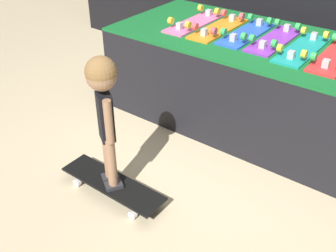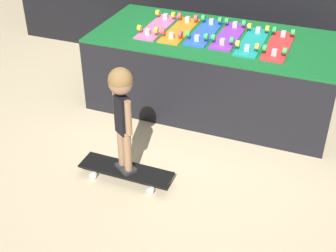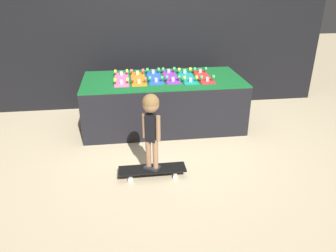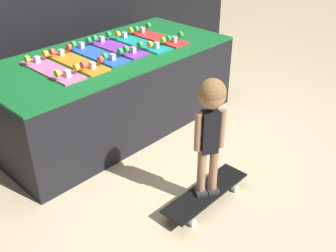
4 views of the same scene
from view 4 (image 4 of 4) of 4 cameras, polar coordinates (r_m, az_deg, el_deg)
The scene contains 10 objects.
ground_plane at distance 3.34m, azimuth -1.22°, elevation -3.03°, with size 16.00×16.00×0.00m, color beige.
display_rack at distance 3.56m, azimuth -8.10°, elevation 5.25°, with size 2.16×1.02×0.69m.
skateboard_pink_on_rack at distance 3.13m, azimuth -16.50°, elevation 7.96°, with size 0.19×0.63×0.09m.
skateboard_orange_on_rack at distance 3.24m, azimuth -13.15°, elevation 9.16°, with size 0.19×0.63×0.09m.
skateboard_blue_on_rack at distance 3.38m, azimuth -10.32°, elevation 10.35°, with size 0.19×0.63×0.09m.
skateboard_purple_on_rack at distance 3.51m, azimuth -7.42°, elevation 11.33°, with size 0.19×0.63×0.09m.
skateboard_teal_on_rack at distance 3.61m, azimuth -4.11°, elevation 12.05°, with size 0.19×0.63×0.09m.
skateboard_red_on_rack at distance 3.75m, azimuth -1.50°, elevation 12.83°, with size 0.19×0.63×0.09m.
skateboard_on_floor at distance 2.75m, azimuth 5.53°, elevation -9.70°, with size 0.72×0.20×0.09m.
child at distance 2.41m, azimuth 6.22°, elevation 1.33°, with size 0.19×0.17×0.83m.
Camera 4 is at (-1.97, -1.96, 1.83)m, focal length 42.00 mm.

